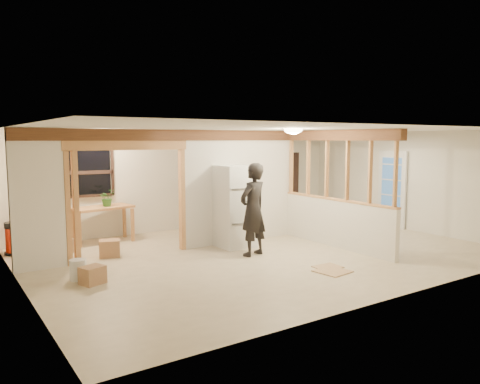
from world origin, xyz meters
TOP-DOWN VIEW (x-y plane):
  - floor at (0.00, 0.00)m, footprint 9.00×6.50m
  - ceiling at (0.00, 0.00)m, footprint 9.00×6.50m
  - wall_back at (0.00, 3.25)m, footprint 9.00×0.01m
  - wall_front at (0.00, -3.25)m, footprint 9.00×0.01m
  - wall_left at (-4.50, 0.00)m, footprint 0.01×6.50m
  - wall_right at (4.50, 0.00)m, footprint 0.01×6.50m
  - partition_left_stub at (-4.05, 1.20)m, footprint 0.90×0.12m
  - partition_center at (0.20, 1.20)m, footprint 2.80×0.12m
  - doorway_frame at (-2.40, 1.20)m, footprint 2.46×0.14m
  - header_beam_back at (-1.00, 1.20)m, footprint 7.00×0.18m
  - header_beam_right at (1.60, -0.40)m, footprint 0.18×3.30m
  - pony_wall at (1.60, -0.40)m, footprint 0.12×3.20m
  - stud_partition at (1.60, -0.40)m, footprint 0.14×3.20m
  - window_back at (-2.60, 3.17)m, footprint 1.12×0.10m
  - french_door at (4.42, 0.40)m, footprint 0.12×0.86m
  - ceiling_dome_main at (0.30, -0.50)m, footprint 0.36×0.36m
  - ceiling_dome_util at (-2.50, 2.30)m, footprint 0.32×0.32m
  - hanging_bulb at (-2.00, 1.60)m, footprint 0.07×0.07m
  - refrigerator at (-0.20, 0.79)m, footprint 0.72×0.70m
  - woman at (-0.32, -0.04)m, footprint 0.77×0.61m
  - work_table at (-2.43, 2.79)m, footprint 1.37×0.84m
  - potted_plant at (-2.33, 2.76)m, footprint 0.43×0.40m
  - shop_vac at (-4.20, 2.66)m, footprint 0.59×0.59m
  - bookshelf at (2.87, 3.02)m, footprint 0.96×0.32m
  - bucket at (-3.66, 0.19)m, footprint 0.31×0.31m
  - box_util_a at (-2.73, 1.42)m, footprint 0.48×0.44m
  - box_util_b at (-3.37, 2.25)m, footprint 0.40×0.40m
  - box_front at (-3.52, -0.15)m, footprint 0.43×0.39m
  - floor_panel_near at (0.16, -1.78)m, footprint 0.60×0.60m
  - floor_panel_far at (0.29, -1.52)m, footprint 0.48×0.38m

SIDE VIEW (x-z plane):
  - floor at x=0.00m, z-range -0.01..0.00m
  - floor_panel_far at x=0.29m, z-range 0.00..0.02m
  - floor_panel_near at x=0.16m, z-range 0.00..0.02m
  - box_util_b at x=-3.37m, z-range 0.00..0.28m
  - box_front at x=-3.52m, z-range 0.00..0.29m
  - box_util_a at x=-2.73m, z-range 0.00..0.33m
  - bucket at x=-3.66m, z-range 0.00..0.34m
  - shop_vac at x=-4.20m, z-range 0.00..0.66m
  - work_table at x=-2.43m, z-range 0.00..0.81m
  - pony_wall at x=1.60m, z-range 0.00..1.00m
  - refrigerator at x=-0.20m, z-range 0.00..1.75m
  - woman at x=-0.32m, z-range 0.00..1.84m
  - bookshelf at x=2.87m, z-range 0.00..1.92m
  - french_door at x=4.42m, z-range 0.00..2.00m
  - potted_plant at x=-2.33m, z-range 0.81..1.20m
  - doorway_frame at x=-2.40m, z-range 0.00..2.20m
  - wall_back at x=0.00m, z-range 0.00..2.50m
  - wall_front at x=0.00m, z-range 0.00..2.50m
  - wall_left at x=-4.50m, z-range 0.00..2.50m
  - wall_right at x=4.50m, z-range 0.00..2.50m
  - partition_left_stub at x=-4.05m, z-range 0.00..2.50m
  - partition_center at x=0.20m, z-range 0.00..2.50m
  - window_back at x=-2.60m, z-range 1.00..2.10m
  - stud_partition at x=1.60m, z-range 1.00..2.32m
  - hanging_bulb at x=-2.00m, z-range 2.15..2.22m
  - header_beam_back at x=-1.00m, z-range 2.27..2.49m
  - header_beam_right at x=1.60m, z-range 2.27..2.49m
  - ceiling_dome_main at x=0.30m, z-range 2.40..2.56m
  - ceiling_dome_util at x=-2.50m, z-range 2.41..2.55m
  - ceiling at x=0.00m, z-range 2.50..2.50m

